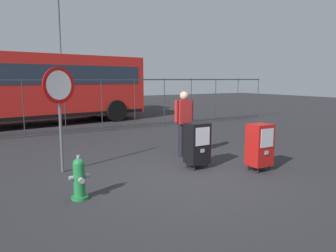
{
  "coord_description": "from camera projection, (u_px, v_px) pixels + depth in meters",
  "views": [
    {
      "loc": [
        -3.55,
        -5.23,
        1.98
      ],
      "look_at": [
        0.3,
        1.2,
        0.9
      ],
      "focal_mm": 35.03,
      "sensor_mm": 36.0,
      "label": 1
    }
  ],
  "objects": [
    {
      "name": "bus_far",
      "position": [
        28.0,
        84.0,
        17.66
      ],
      "size": [
        10.63,
        3.26,
        3.0
      ],
      "rotation": [
        0.0,
        0.0,
        -0.06
      ],
      "color": "beige",
      "rests_on": "ground_plane"
    },
    {
      "name": "fire_hydrant",
      "position": [
        79.0,
        179.0,
        5.4
      ],
      "size": [
        0.33,
        0.32,
        0.75
      ],
      "color": "#1E7238",
      "rests_on": "ground_plane"
    },
    {
      "name": "stop_sign",
      "position": [
        59.0,
        97.0,
        6.79
      ],
      "size": [
        0.71,
        0.31,
        2.23
      ],
      "color": "#4C4F54",
      "rests_on": "ground_plane"
    },
    {
      "name": "bus_near",
      "position": [
        24.0,
        85.0,
        13.77
      ],
      "size": [
        10.75,
        4.03,
        3.0
      ],
      "rotation": [
        0.0,
        0.0,
        0.15
      ],
      "color": "red",
      "rests_on": "ground_plane"
    },
    {
      "name": "pedestrian",
      "position": [
        184.0,
        120.0,
        8.33
      ],
      "size": [
        0.55,
        0.22,
        1.67
      ],
      "color": "black",
      "rests_on": "ground_plane"
    },
    {
      "name": "street_light_near_right",
      "position": [
        60.0,
        41.0,
        19.1
      ],
      "size": [
        0.32,
        0.32,
        7.26
      ],
      "color": "#4C4F54",
      "rests_on": "ground_plane"
    },
    {
      "name": "newspaper_box_primary",
      "position": [
        260.0,
        145.0,
        7.06
      ],
      "size": [
        0.48,
        0.42,
        1.02
      ],
      "color": "black",
      "rests_on": "ground_plane"
    },
    {
      "name": "fence_barrier",
      "position": [
        84.0,
        105.0,
        12.14
      ],
      "size": [
        18.03,
        0.04,
        2.0
      ],
      "color": "#2D2D33",
      "rests_on": "ground_plane"
    },
    {
      "name": "newspaper_box_secondary",
      "position": [
        197.0,
        143.0,
        7.26
      ],
      "size": [
        0.48,
        0.42,
        1.02
      ],
      "color": "black",
      "rests_on": "ground_plane"
    },
    {
      "name": "ground_plane",
      "position": [
        186.0,
        179.0,
        6.52
      ],
      "size": [
        60.0,
        60.0,
        0.0
      ],
      "primitive_type": "plane",
      "color": "#262628"
    }
  ]
}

